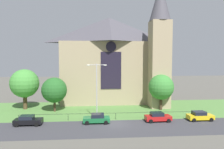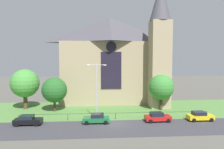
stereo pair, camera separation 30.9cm
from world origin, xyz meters
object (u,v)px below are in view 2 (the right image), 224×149
object	(u,v)px
parked_car_red	(158,117)
parked_car_black	(28,120)
tree_left_near	(54,90)
tree_left_far	(25,83)
streetlamp_near	(97,85)
parked_car_green	(96,118)
church_building	(113,58)
tree_right_near	(161,87)
parked_car_yellow	(200,116)

from	to	relation	value
parked_car_red	parked_car_black	bearing A→B (deg)	178.94
tree_left_near	parked_car_red	bearing A→B (deg)	-24.21
tree_left_far	parked_car_black	xyz separation A→B (m)	(3.81, -10.94, -4.48)
tree_left_far	parked_car_red	distance (m)	26.98
tree_left_near	streetlamp_near	xyz separation A→B (m)	(8.13, -6.53, 1.70)
parked_car_green	streetlamp_near	bearing A→B (deg)	-91.13
tree_left_far	parked_car_black	distance (m)	12.42
church_building	tree_right_near	distance (m)	14.44
streetlamp_near	parked_car_yellow	world-z (taller)	streetlamp_near
church_building	streetlamp_near	world-z (taller)	church_building
church_building	tree_left_far	bearing A→B (deg)	-159.15
parked_car_black	tree_left_far	bearing A→B (deg)	109.67
parked_car_yellow	streetlamp_near	bearing A→B (deg)	174.45
tree_right_near	streetlamp_near	xyz separation A→B (m)	(-12.88, -6.26, 1.32)
tree_left_far	parked_car_yellow	distance (m)	33.60
streetlamp_near	parked_car_black	world-z (taller)	streetlamp_near
parked_car_black	streetlamp_near	bearing A→B (deg)	10.45
church_building	parked_car_black	xyz separation A→B (m)	(-14.61, -17.95, -9.53)
streetlamp_near	parked_car_black	distance (m)	11.99
tree_left_near	streetlamp_near	size ratio (longest dim) A/B	0.70
tree_right_near	parked_car_black	size ratio (longest dim) A/B	1.69
parked_car_black	parked_car_yellow	distance (m)	27.76
church_building	tree_left_near	bearing A→B (deg)	-141.70
streetlamp_near	parked_car_red	xyz separation A→B (m)	(9.92, -1.58, -5.15)
parked_car_black	parked_car_green	xyz separation A→B (m)	(10.61, 0.15, 0.00)
parked_car_black	parked_car_red	xyz separation A→B (m)	(20.58, 0.30, 0.00)
parked_car_red	streetlamp_near	bearing A→B (deg)	169.05
tree_left_near	parked_car_black	bearing A→B (deg)	-106.72
streetlamp_near	parked_car_green	distance (m)	5.43
tree_right_near	tree_left_far	xyz separation A→B (m)	(-27.35, 2.80, 0.66)
church_building	tree_left_far	world-z (taller)	church_building
streetlamp_near	parked_car_yellow	distance (m)	17.92
tree_right_near	tree_left_far	size ratio (longest dim) A/B	0.87
church_building	parked_car_red	world-z (taller)	church_building
tree_left_near	tree_left_far	bearing A→B (deg)	158.30
church_building	parked_car_yellow	world-z (taller)	church_building
parked_car_green	parked_car_yellow	xyz separation A→B (m)	(17.14, 0.19, 0.00)
tree_right_near	parked_car_green	xyz separation A→B (m)	(-12.93, -7.99, -3.82)
tree_right_near	tree_left_near	distance (m)	21.02
parked_car_green	church_building	bearing A→B (deg)	-102.25
tree_left_near	parked_car_red	world-z (taller)	tree_left_near
tree_right_near	parked_car_yellow	size ratio (longest dim) A/B	1.69
church_building	tree_left_near	world-z (taller)	church_building
tree_left_far	parked_car_red	bearing A→B (deg)	-23.57
tree_right_near	tree_left_far	bearing A→B (deg)	174.16
tree_right_near	parked_car_red	size ratio (longest dim) A/B	1.67
tree_left_far	tree_left_near	distance (m)	6.90
parked_car_black	parked_car_red	world-z (taller)	same
parked_car_green	tree_left_far	bearing A→B (deg)	-36.38
church_building	parked_car_yellow	distance (m)	23.95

